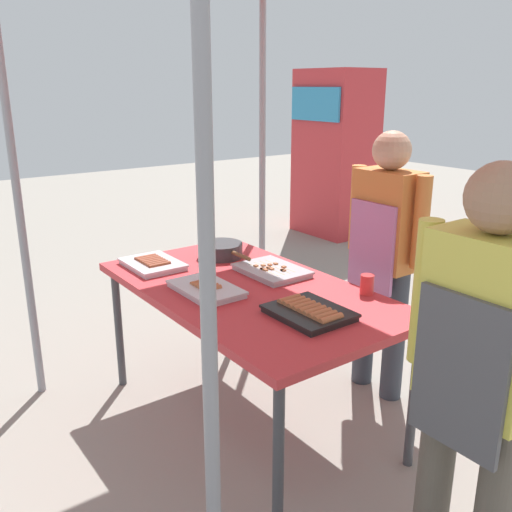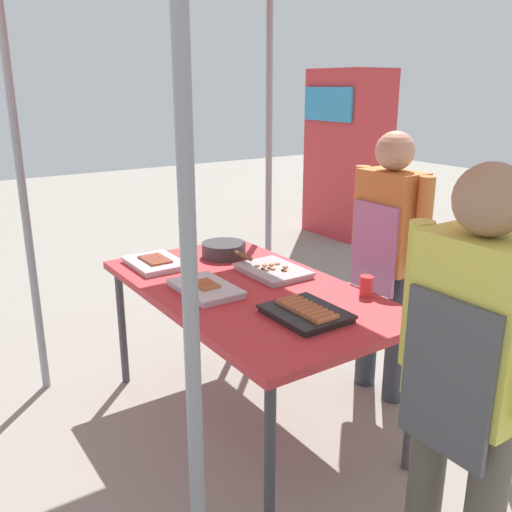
{
  "view_description": "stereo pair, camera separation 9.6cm",
  "coord_description": "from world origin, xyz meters",
  "px_view_note": "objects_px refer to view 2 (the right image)",
  "views": [
    {
      "loc": [
        2.1,
        -1.49,
        1.7
      ],
      "look_at": [
        0.0,
        0.05,
        0.9
      ],
      "focal_mm": 39.11,
      "sensor_mm": 36.0,
      "label": 1
    },
    {
      "loc": [
        2.16,
        -1.41,
        1.7
      ],
      "look_at": [
        0.0,
        0.05,
        0.9
      ],
      "focal_mm": 39.11,
      "sensor_mm": 36.0,
      "label": 2
    }
  ],
  "objects_px": {
    "stall_table": "(248,297)",
    "cooking_wok": "(224,249)",
    "tray_spring_rolls": "(205,288)",
    "tray_meat_skewers": "(273,271)",
    "tray_pork_links": "(155,263)",
    "drink_cup_near_edge": "(367,286)",
    "neighbor_stall_right": "(348,154)",
    "vendor_woman": "(388,247)",
    "customer_nearby": "(468,371)",
    "tray_grilled_sausages": "(306,313)"
  },
  "relations": [
    {
      "from": "tray_pork_links",
      "to": "vendor_woman",
      "type": "relative_size",
      "value": 0.24
    },
    {
      "from": "tray_pork_links",
      "to": "customer_nearby",
      "type": "height_order",
      "value": "customer_nearby"
    },
    {
      "from": "tray_grilled_sausages",
      "to": "tray_pork_links",
      "type": "xyz_separation_m",
      "value": [
        -1.02,
        -0.24,
        -0.0
      ]
    },
    {
      "from": "tray_grilled_sausages",
      "to": "tray_pork_links",
      "type": "distance_m",
      "value": 1.04
    },
    {
      "from": "tray_meat_skewers",
      "to": "cooking_wok",
      "type": "bearing_deg",
      "value": -172.23
    },
    {
      "from": "tray_pork_links",
      "to": "tray_grilled_sausages",
      "type": "bearing_deg",
      "value": 13.21
    },
    {
      "from": "stall_table",
      "to": "tray_pork_links",
      "type": "distance_m",
      "value": 0.61
    },
    {
      "from": "drink_cup_near_edge",
      "to": "vendor_woman",
      "type": "relative_size",
      "value": 0.07
    },
    {
      "from": "tray_spring_rolls",
      "to": "customer_nearby",
      "type": "bearing_deg",
      "value": 6.43
    },
    {
      "from": "vendor_woman",
      "to": "drink_cup_near_edge",
      "type": "bearing_deg",
      "value": 121.55
    },
    {
      "from": "tray_pork_links",
      "to": "tray_spring_rolls",
      "type": "relative_size",
      "value": 0.93
    },
    {
      "from": "tray_pork_links",
      "to": "neighbor_stall_right",
      "type": "distance_m",
      "value": 3.93
    },
    {
      "from": "stall_table",
      "to": "cooking_wok",
      "type": "xyz_separation_m",
      "value": [
        -0.5,
        0.16,
        0.1
      ]
    },
    {
      "from": "tray_spring_rolls",
      "to": "vendor_woman",
      "type": "relative_size",
      "value": 0.26
    },
    {
      "from": "cooking_wok",
      "to": "stall_table",
      "type": "bearing_deg",
      "value": -18.19
    },
    {
      "from": "vendor_woman",
      "to": "tray_meat_skewers",
      "type": "bearing_deg",
      "value": 64.5
    },
    {
      "from": "drink_cup_near_edge",
      "to": "neighbor_stall_right",
      "type": "bearing_deg",
      "value": 138.22
    },
    {
      "from": "stall_table",
      "to": "tray_pork_links",
      "type": "bearing_deg",
      "value": -156.98
    },
    {
      "from": "tray_grilled_sausages",
      "to": "tray_meat_skewers",
      "type": "height_order",
      "value": "tray_grilled_sausages"
    },
    {
      "from": "tray_spring_rolls",
      "to": "customer_nearby",
      "type": "xyz_separation_m",
      "value": [
        1.34,
        0.15,
        0.12
      ]
    },
    {
      "from": "tray_grilled_sausages",
      "to": "tray_meat_skewers",
      "type": "distance_m",
      "value": 0.59
    },
    {
      "from": "tray_meat_skewers",
      "to": "neighbor_stall_right",
      "type": "bearing_deg",
      "value": 131.17
    },
    {
      "from": "tray_grilled_sausages",
      "to": "customer_nearby",
      "type": "bearing_deg",
      "value": -3.74
    },
    {
      "from": "cooking_wok",
      "to": "customer_nearby",
      "type": "height_order",
      "value": "customer_nearby"
    },
    {
      "from": "customer_nearby",
      "to": "neighbor_stall_right",
      "type": "distance_m",
      "value": 5.02
    },
    {
      "from": "tray_pork_links",
      "to": "customer_nearby",
      "type": "distance_m",
      "value": 1.86
    },
    {
      "from": "tray_grilled_sausages",
      "to": "tray_spring_rolls",
      "type": "relative_size",
      "value": 0.9
    },
    {
      "from": "stall_table",
      "to": "tray_grilled_sausages",
      "type": "height_order",
      "value": "tray_grilled_sausages"
    },
    {
      "from": "neighbor_stall_right",
      "to": "drink_cup_near_edge",
      "type": "bearing_deg",
      "value": -41.78
    },
    {
      "from": "tray_grilled_sausages",
      "to": "tray_pork_links",
      "type": "bearing_deg",
      "value": -166.79
    },
    {
      "from": "tray_grilled_sausages",
      "to": "tray_meat_skewers",
      "type": "xyz_separation_m",
      "value": [
        -0.54,
        0.22,
        -0.0
      ]
    },
    {
      "from": "tray_meat_skewers",
      "to": "cooking_wok",
      "type": "xyz_separation_m",
      "value": [
        -0.41,
        -0.06,
        0.03
      ]
    },
    {
      "from": "tray_meat_skewers",
      "to": "vendor_woman",
      "type": "distance_m",
      "value": 0.63
    },
    {
      "from": "tray_meat_skewers",
      "to": "customer_nearby",
      "type": "xyz_separation_m",
      "value": [
        1.37,
        -0.27,
        0.12
      ]
    },
    {
      "from": "tray_meat_skewers",
      "to": "tray_spring_rolls",
      "type": "relative_size",
      "value": 0.99
    },
    {
      "from": "stall_table",
      "to": "tray_spring_rolls",
      "type": "bearing_deg",
      "value": -105.4
    },
    {
      "from": "tray_grilled_sausages",
      "to": "neighbor_stall_right",
      "type": "height_order",
      "value": "neighbor_stall_right"
    },
    {
      "from": "tray_pork_links",
      "to": "drink_cup_near_edge",
      "type": "xyz_separation_m",
      "value": [
        0.98,
        0.64,
        0.03
      ]
    },
    {
      "from": "stall_table",
      "to": "drink_cup_near_edge",
      "type": "distance_m",
      "value": 0.58
    },
    {
      "from": "customer_nearby",
      "to": "cooking_wok",
      "type": "bearing_deg",
      "value": 173.03
    },
    {
      "from": "cooking_wok",
      "to": "vendor_woman",
      "type": "xyz_separation_m",
      "value": [
        0.68,
        0.62,
        0.07
      ]
    },
    {
      "from": "tray_meat_skewers",
      "to": "customer_nearby",
      "type": "relative_size",
      "value": 0.25
    },
    {
      "from": "tray_grilled_sausages",
      "to": "customer_nearby",
      "type": "xyz_separation_m",
      "value": [
        0.83,
        -0.05,
        0.11
      ]
    },
    {
      "from": "tray_grilled_sausages",
      "to": "vendor_woman",
      "type": "relative_size",
      "value": 0.23
    },
    {
      "from": "cooking_wok",
      "to": "drink_cup_near_edge",
      "type": "xyz_separation_m",
      "value": [
        0.91,
        0.23,
        0.0
      ]
    },
    {
      "from": "cooking_wok",
      "to": "neighbor_stall_right",
      "type": "distance_m",
      "value": 3.63
    },
    {
      "from": "tray_grilled_sausages",
      "to": "cooking_wok",
      "type": "xyz_separation_m",
      "value": [
        -0.95,
        0.16,
        0.02
      ]
    },
    {
      "from": "cooking_wok",
      "to": "vendor_woman",
      "type": "relative_size",
      "value": 0.28
    },
    {
      "from": "drink_cup_near_edge",
      "to": "customer_nearby",
      "type": "relative_size",
      "value": 0.06
    },
    {
      "from": "neighbor_stall_right",
      "to": "cooking_wok",
      "type": "bearing_deg",
      "value": -54.25
    }
  ]
}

